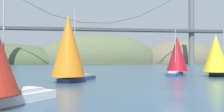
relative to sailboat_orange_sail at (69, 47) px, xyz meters
name	(u,v)px	position (x,y,z in m)	size (l,w,h in m)	color
ground_plane	(173,93)	(11.35, -13.49, -5.43)	(360.00, 360.00, 0.00)	#385670
headland_right	(179,63)	(71.35, 121.51, -5.43)	(55.03, 44.00, 30.58)	#6B664C
headland_left	(0,63)	(-43.65, 121.51, -5.43)	(87.85, 44.00, 24.29)	#4C5B3D
headland_center	(98,63)	(16.35, 121.51, -5.43)	(80.96, 44.00, 37.61)	#5B6647
suspension_bridge	(96,26)	(11.35, 81.51, 13.37)	(134.38, 6.00, 41.98)	slate
sailboat_orange_sail	(69,47)	(0.00, 0.00, 0.00)	(8.28, 9.92, 11.53)	navy
sailboat_yellow_sail	(216,54)	(28.50, 6.25, -0.99)	(8.71, 6.44, 9.37)	black
sailboat_crimson_sail	(177,55)	(23.13, 12.81, -1.05)	(7.47, 8.68, 9.82)	navy
channel_buoy	(170,71)	(24.08, 18.90, -5.06)	(1.10, 1.10, 2.64)	green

